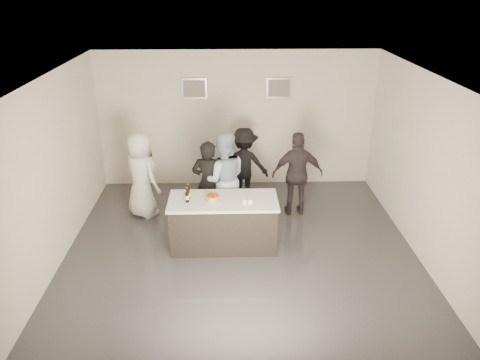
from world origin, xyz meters
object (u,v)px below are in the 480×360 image
Objects in this scene: bar_counter at (223,223)px; person_main_black at (208,184)px; person_main_blue at (224,179)px; person_guest_left at (141,175)px; person_guest_right at (297,174)px; beer_bottle_a at (188,192)px; person_guest_back at (244,164)px; cake at (213,198)px; beer_bottle_b at (187,195)px.

bar_counter is 1.11× the size of person_main_black.
person_main_blue is 1.64m from person_guest_left.
person_main_black is 1.77m from person_guest_right.
beer_bottle_a is 1.00m from person_main_blue.
bar_counter is 1.18× the size of person_guest_back.
cake is 0.13× the size of person_main_black.
person_main_black is at bearing 8.76° from person_main_blue.
cake is at bearing 75.79° from person_guest_back.
beer_bottle_b is 0.15× the size of person_main_black.
cake is 0.44m from beer_bottle_b.
person_main_black is 0.30m from person_main_blue.
person_guest_left is 1.00× the size of person_guest_right.
person_main_blue is at bearing -152.78° from person_main_black.
beer_bottle_b is 1.11m from person_main_blue.
person_main_black is at bearing 69.24° from beer_bottle_b.
beer_bottle_b reaches higher than bar_counter.
person_guest_left reaches higher than person_main_black.
person_guest_right reaches higher than cake.
person_main_black reaches higher than person_guest_back.
person_main_black is 1.39m from person_guest_left.
bar_counter is 1.02× the size of person_main_blue.
person_main_blue is (0.28, 0.08, 0.07)m from person_main_black.
bar_counter is 7.15× the size of beer_bottle_b.
person_guest_right is (2.03, 1.14, -0.18)m from beer_bottle_a.
cake is 0.14× the size of person_guest_back.
bar_counter is 8.35× the size of cake.
beer_bottle_a is 2.11m from person_guest_back.
bar_counter is 7.15× the size of beer_bottle_a.
person_main_blue reaches higher than beer_bottle_a.
person_main_black is (0.31, 0.72, -0.19)m from beer_bottle_a.
person_guest_left reaches higher than beer_bottle_a.
beer_bottle_a is 0.13m from beer_bottle_b.
cake is 1.89m from person_guest_left.
person_guest_left is at bearing 142.34° from bar_counter.
person_guest_left is (-0.99, 1.30, -0.18)m from beer_bottle_b.
beer_bottle_a is at bearing 28.27° from person_guest_right.
beer_bottle_a is 0.15× the size of person_guest_right.
person_guest_left reaches higher than bar_counter.
person_main_blue reaches higher than person_guest_left.
beer_bottle_a is at bearing 86.39° from beer_bottle_b.
person_guest_left is (-1.00, 1.17, -0.18)m from beer_bottle_a.
bar_counter is at bearing 80.46° from person_guest_back.
cake is at bearing 72.03° from person_main_blue.
beer_bottle_b is at bearing 81.22° from person_main_black.
bar_counter is at bearing 121.62° from person_main_black.
person_guest_back is (0.70, 1.12, -0.06)m from person_main_black.
cake is at bearing 7.83° from beer_bottle_b.
person_guest_back is (0.59, 1.91, -0.15)m from cake.
person_guest_left reaches higher than person_guest_right.
cake is 0.12× the size of person_main_blue.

